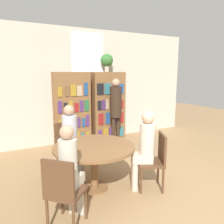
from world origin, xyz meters
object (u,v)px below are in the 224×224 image
at_px(chair_left_side, 67,143).
at_px(chair_near_camera, 63,190).
at_px(bookshelf_right, 108,106).
at_px(chair_far_side, 155,158).
at_px(reading_table, 94,152).
at_px(librarian_standing, 116,104).
at_px(flower_vase, 107,61).
at_px(seated_reader_back, 70,168).
at_px(seated_reader_left, 71,134).
at_px(seated_reader_right, 144,145).
at_px(bookshelf_left, 72,109).

bearing_deg(chair_left_side, chair_near_camera, 63.00).
relative_size(bookshelf_right, chair_far_side, 2.06).
bearing_deg(reading_table, librarian_standing, 53.10).
relative_size(flower_vase, chair_far_side, 0.53).
distance_m(chair_near_camera, seated_reader_back, 0.26).
height_order(reading_table, chair_left_side, chair_left_side).
distance_m(seated_reader_back, librarian_standing, 3.15).
height_order(flower_vase, chair_near_camera, flower_vase).
bearing_deg(flower_vase, chair_far_side, -100.66).
relative_size(chair_left_side, librarian_standing, 0.53).
xyz_separation_m(flower_vase, chair_left_side, (-1.57, -1.42, -1.66)).
distance_m(bookshelf_right, chair_left_side, 2.18).
relative_size(flower_vase, chair_left_side, 0.53).
bearing_deg(seated_reader_back, flower_vase, 100.84).
xyz_separation_m(reading_table, chair_left_side, (-0.16, 0.96, -0.11)).
bearing_deg(seated_reader_left, librarian_standing, -154.33).
bearing_deg(reading_table, seated_reader_right, -26.48).
relative_size(bookshelf_right, chair_near_camera, 2.06).
relative_size(chair_near_camera, seated_reader_right, 0.71).
bearing_deg(librarian_standing, chair_near_camera, -129.13).
relative_size(chair_near_camera, seated_reader_left, 0.71).
relative_size(seated_reader_left, librarian_standing, 0.75).
bearing_deg(seated_reader_right, bookshelf_right, 11.41).
bearing_deg(librarian_standing, chair_left_side, -149.86).
relative_size(reading_table, chair_left_side, 1.41).
bearing_deg(bookshelf_right, librarian_standing, -94.49).
bearing_deg(seated_reader_left, bookshelf_right, -144.39).
distance_m(chair_far_side, seated_reader_right, 0.28).
bearing_deg(chair_far_side, bookshelf_right, 14.97).
relative_size(bookshelf_left, reading_table, 1.46).
distance_m(chair_left_side, seated_reader_left, 0.29).
relative_size(bookshelf_right, seated_reader_back, 1.50).
relative_size(reading_table, seated_reader_right, 1.00).
height_order(chair_far_side, seated_reader_left, seated_reader_left).
bearing_deg(reading_table, chair_near_camera, -134.48).
height_order(bookshelf_right, flower_vase, flower_vase).
relative_size(seated_reader_left, seated_reader_back, 1.02).
bearing_deg(seated_reader_left, chair_far_side, 119.91).
xyz_separation_m(bookshelf_left, chair_far_side, (0.48, -2.81, -0.42)).
bearing_deg(flower_vase, librarian_standing, -89.71).
relative_size(bookshelf_left, flower_vase, 3.90).
bearing_deg(chair_near_camera, flower_vase, 100.30).
distance_m(flower_vase, seated_reader_right, 3.17).
bearing_deg(flower_vase, seated_reader_left, -134.01).
xyz_separation_m(flower_vase, seated_reader_left, (-1.54, -1.59, -1.44)).
bearing_deg(seated_reader_back, seated_reader_left, 117.20).
height_order(seated_reader_back, librarian_standing, librarian_standing).
xyz_separation_m(bookshelf_right, seated_reader_back, (-2.00, -2.94, -0.24)).
xyz_separation_m(bookshelf_right, chair_far_side, (-0.57, -2.81, -0.42)).
height_order(chair_left_side, seated_reader_back, seated_reader_back).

